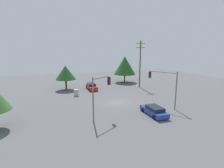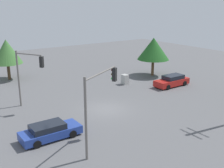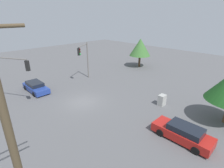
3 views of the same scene
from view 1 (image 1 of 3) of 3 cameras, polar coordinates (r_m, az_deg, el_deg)
The scene contains 9 objects.
ground_plane at distance 30.21m, azimuth 1.87°, elevation -6.05°, with size 80.00×80.00×0.00m, color #5B5B5E.
sedan_blue at distance 25.23m, azimuth 13.55°, elevation -8.45°, with size 1.96×4.69×1.27m.
sedan_red at distance 39.90m, azimuth -6.70°, elevation -0.82°, with size 1.88×4.78×1.42m.
traffic_signal_main at distance 28.16m, azimuth 16.73°, elevation 0.62°, with size 2.53×4.16×5.78m.
traffic_signal_cross at distance 22.21m, azimuth -3.90°, elevation -2.03°, with size 2.90×1.88×5.71m.
utility_pole_tall at distance 41.85m, azimuth 9.16°, elevation 6.74°, with size 2.20×0.28×10.96m.
electrical_cabinet at distance 35.01m, azimuth -11.60°, elevation -2.77°, with size 0.85×0.66×1.27m, color #B2B2AD.
tree_right at distance 40.20m, azimuth -14.93°, elevation 3.60°, with size 4.50×4.50×5.44m.
tree_behind at distance 47.76m, azimuth 4.18°, elevation 6.08°, with size 5.89×5.89×7.14m.
Camera 1 is at (10.80, 26.73, 9.01)m, focal length 28.00 mm.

